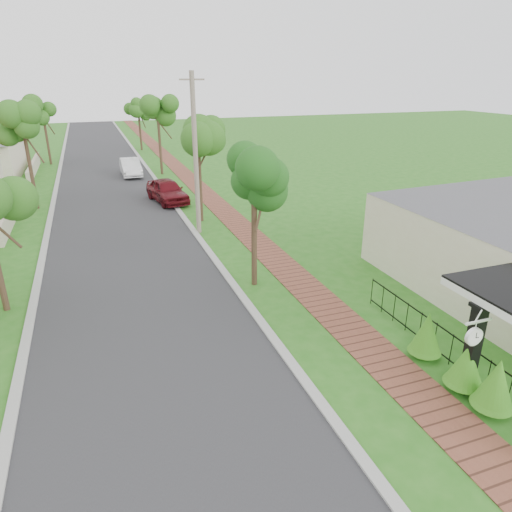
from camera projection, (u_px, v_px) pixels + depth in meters
ground at (293, 403)px, 11.56m from camera, size 160.00×160.00×0.00m
road at (115, 210)px, 28.08m from camera, size 7.00×120.00×0.02m
kerb_right at (174, 205)px, 29.23m from camera, size 0.30×120.00×0.10m
kerb_left at (51, 216)px, 26.92m from camera, size 0.30×120.00×0.10m
sidewalk at (213, 201)px, 30.05m from camera, size 1.50×120.00×0.03m
porch_post at (472, 352)px, 11.71m from camera, size 0.48×0.48×2.52m
picket_fence at (451, 349)px, 12.91m from camera, size 0.03×8.02×1.00m
street_trees at (103, 123)px, 32.41m from camera, size 10.70×37.65×5.89m
hedge_row at (481, 376)px, 11.38m from camera, size 0.89×4.82×1.99m
parked_car_red at (167, 191)px, 29.53m from camera, size 2.51×4.61×1.49m
parked_car_white at (131, 167)px, 37.29m from camera, size 1.51×4.25×1.40m
near_tree at (254, 181)px, 16.60m from camera, size 2.03×2.03×5.22m
utility_pole at (196, 155)px, 22.62m from camera, size 1.20×0.24×7.95m
station_clock at (474, 335)px, 10.90m from camera, size 0.78×0.13×0.66m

